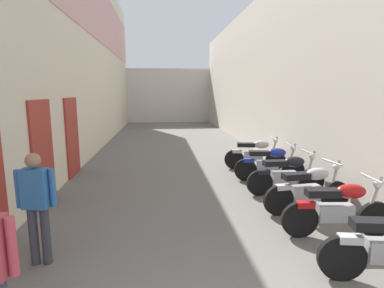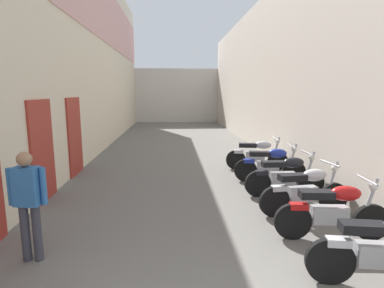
% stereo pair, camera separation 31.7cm
% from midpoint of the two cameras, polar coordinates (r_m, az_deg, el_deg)
% --- Properties ---
extents(ground_plane, '(38.67, 38.67, 0.00)m').
position_cam_midpoint_polar(ground_plane, '(10.59, -0.93, -3.08)').
color(ground_plane, '#66635E').
extents(building_left, '(0.45, 22.67, 7.91)m').
position_cam_midpoint_polar(building_left, '(12.69, -17.42, 16.73)').
color(building_left, beige).
rests_on(building_left, ground).
extents(building_right, '(0.45, 22.67, 5.96)m').
position_cam_midpoint_polar(building_right, '(12.91, 14.00, 12.28)').
color(building_right, beige).
rests_on(building_right, ground).
extents(building_far_end, '(9.31, 2.00, 4.10)m').
position_cam_midpoint_polar(building_far_end, '(24.65, -2.56, 9.07)').
color(building_far_end, beige).
rests_on(building_far_end, ground).
extents(motorcycle_third, '(1.85, 0.58, 1.04)m').
position_cam_midpoint_polar(motorcycle_third, '(5.51, 26.56, -11.04)').
color(motorcycle_third, black).
rests_on(motorcycle_third, ground).
extents(motorcycle_fourth, '(1.85, 0.58, 1.04)m').
position_cam_midpoint_polar(motorcycle_fourth, '(6.36, 21.90, -7.95)').
color(motorcycle_fourth, black).
rests_on(motorcycle_fourth, ground).
extents(motorcycle_fifth, '(1.85, 0.58, 1.04)m').
position_cam_midpoint_polar(motorcycle_fifth, '(7.29, 18.34, -5.51)').
color(motorcycle_fifth, black).
rests_on(motorcycle_fifth, ground).
extents(motorcycle_sixth, '(1.84, 0.58, 1.04)m').
position_cam_midpoint_polar(motorcycle_sixth, '(8.27, 15.55, -3.57)').
color(motorcycle_sixth, black).
rests_on(motorcycle_sixth, ground).
extents(motorcycle_seventh, '(1.84, 0.58, 1.04)m').
position_cam_midpoint_polar(motorcycle_seventh, '(9.44, 13.07, -1.83)').
color(motorcycle_seventh, black).
rests_on(motorcycle_seventh, ground).
extents(pedestrian_mid_alley, '(0.52, 0.25, 1.57)m').
position_cam_midpoint_polar(pedestrian_mid_alley, '(4.72, -26.72, -9.14)').
color(pedestrian_mid_alley, '#383842').
rests_on(pedestrian_mid_alley, ground).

